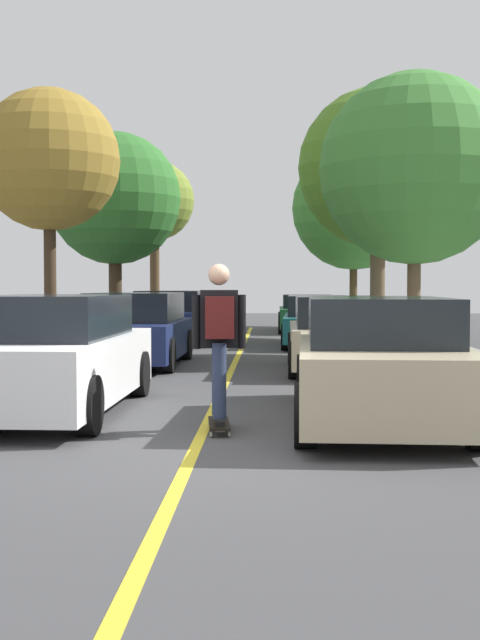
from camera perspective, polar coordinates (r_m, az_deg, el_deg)
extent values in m
plane|color=#424244|center=(7.93, -3.24, -9.10)|extent=(80.00, 80.00, 0.00)
cube|color=gold|center=(11.87, -1.44, -5.26)|extent=(0.12, 39.20, 0.01)
cube|color=white|center=(10.65, -12.54, -3.17)|extent=(1.78, 4.58, 0.76)
cube|color=black|center=(10.55, -12.64, 0.25)|extent=(1.54, 2.64, 0.52)
cylinder|color=black|center=(8.96, -10.31, -5.73)|extent=(0.23, 0.64, 0.64)
cylinder|color=black|center=(12.03, -6.86, -3.65)|extent=(0.23, 0.64, 0.64)
cylinder|color=black|center=(12.40, -14.12, -3.52)|extent=(0.23, 0.64, 0.64)
cube|color=navy|center=(16.63, -7.20, -1.29)|extent=(1.91, 4.20, 0.69)
cube|color=black|center=(16.82, -7.08, 0.89)|extent=(1.66, 2.59, 0.56)
cylinder|color=black|center=(15.15, -4.92, -2.41)|extent=(0.23, 0.64, 0.64)
cylinder|color=black|center=(15.48, -11.25, -2.34)|extent=(0.23, 0.64, 0.64)
cylinder|color=black|center=(17.88, -3.70, -1.67)|extent=(0.23, 0.64, 0.64)
cylinder|color=black|center=(18.17, -9.10, -1.64)|extent=(0.23, 0.64, 0.64)
cube|color=navy|center=(22.95, -4.63, -0.24)|extent=(1.94, 4.70, 0.72)
cube|color=black|center=(23.08, -4.59, 1.33)|extent=(1.70, 3.11, 0.54)
cylinder|color=black|center=(21.23, -2.82, -1.04)|extent=(0.23, 0.64, 0.64)
cylinder|color=black|center=(21.48, -7.53, -1.02)|extent=(0.23, 0.64, 0.64)
cylinder|color=black|center=(24.49, -2.08, -0.58)|extent=(0.23, 0.64, 0.64)
cylinder|color=black|center=(24.70, -6.18, -0.57)|extent=(0.23, 0.64, 0.64)
cube|color=#BCAD89|center=(9.83, 9.29, -3.65)|extent=(1.95, 4.75, 0.74)
cube|color=black|center=(9.84, 9.29, 0.02)|extent=(1.67, 2.94, 0.52)
cylinder|color=black|center=(11.45, 4.43, -3.94)|extent=(0.24, 0.65, 0.64)
cylinder|color=black|center=(11.57, 12.66, -3.93)|extent=(0.24, 0.65, 0.64)
cylinder|color=black|center=(8.19, 4.48, -6.46)|extent=(0.24, 0.65, 0.64)
cylinder|color=black|center=(8.36, 15.95, -6.36)|extent=(0.24, 0.65, 0.64)
cube|color=#BCAD89|center=(15.55, 6.63, -1.59)|extent=(1.79, 4.14, 0.66)
cube|color=black|center=(15.33, 6.68, 0.60)|extent=(1.55, 2.61, 0.54)
cylinder|color=black|center=(16.89, 3.64, -1.91)|extent=(0.23, 0.64, 0.64)
cylinder|color=black|center=(16.98, 9.03, -1.91)|extent=(0.23, 0.64, 0.64)
cylinder|color=black|center=(14.19, 3.74, -2.72)|extent=(0.23, 0.64, 0.64)
cylinder|color=black|center=(14.29, 10.15, -2.72)|extent=(0.23, 0.64, 0.64)
cube|color=#196066|center=(21.86, 5.31, -0.50)|extent=(1.89, 4.45, 0.62)
cube|color=black|center=(21.87, 5.32, 0.99)|extent=(1.63, 2.94, 0.51)
cylinder|color=black|center=(23.36, 3.26, -0.73)|extent=(0.24, 0.65, 0.64)
cylinder|color=black|center=(23.39, 7.22, -0.74)|extent=(0.24, 0.65, 0.64)
cylinder|color=black|center=(20.37, 3.12, -1.18)|extent=(0.24, 0.65, 0.64)
cylinder|color=black|center=(20.41, 7.66, -1.19)|extent=(0.24, 0.65, 0.64)
cube|color=#1E5B33|center=(28.62, 4.55, 0.19)|extent=(1.87, 4.37, 0.64)
cube|color=black|center=(28.55, 4.56, 1.29)|extent=(1.63, 2.46, 0.45)
cylinder|color=black|center=(30.09, 2.82, -0.04)|extent=(0.23, 0.64, 0.64)
cylinder|color=black|center=(30.15, 6.08, -0.04)|extent=(0.23, 0.64, 0.64)
cylinder|color=black|center=(27.14, 2.85, -0.30)|extent=(0.23, 0.64, 0.64)
cylinder|color=black|center=(27.20, 6.46, -0.30)|extent=(0.23, 0.64, 0.64)
cylinder|color=#3D2D1E|center=(17.66, -12.77, 2.99)|extent=(0.25, 0.25, 3.30)
sphere|color=olive|center=(17.85, -12.84, 10.58)|extent=(2.90, 2.90, 2.90)
cylinder|color=#3D2D1E|center=(24.72, -8.47, 2.19)|extent=(0.38, 0.38, 2.75)
sphere|color=#2D6B28|center=(24.85, -8.50, 8.17)|extent=(3.84, 3.84, 3.84)
cylinder|color=#4C3823|center=(32.95, -5.82, 3.35)|extent=(0.37, 0.37, 4.03)
sphere|color=olive|center=(33.11, -5.84, 8.07)|extent=(3.11, 3.11, 3.11)
cylinder|color=brown|center=(18.36, 11.73, 2.50)|extent=(0.29, 0.29, 3.00)
sphere|color=#3D7F33|center=(18.53, 11.80, 10.02)|extent=(4.09, 4.09, 4.09)
cylinder|color=brown|center=(24.43, 9.33, 3.21)|extent=(0.43, 0.43, 3.63)
sphere|color=#4C7A23|center=(24.66, 9.37, 10.17)|extent=(4.58, 4.58, 4.58)
cylinder|color=#4C3823|center=(31.41, 7.71, 2.20)|extent=(0.28, 0.28, 2.72)
sphere|color=#3D7F33|center=(31.54, 7.74, 7.53)|extent=(4.56, 4.56, 4.56)
cube|color=black|center=(9.10, -1.43, -7.02)|extent=(0.29, 0.86, 0.02)
cylinder|color=beige|center=(9.45, -2.07, -7.07)|extent=(0.03, 0.06, 0.06)
cylinder|color=beige|center=(9.45, -0.91, -7.06)|extent=(0.03, 0.06, 0.06)
cylinder|color=beige|center=(8.78, -1.99, -7.80)|extent=(0.03, 0.06, 0.06)
cylinder|color=beige|center=(8.78, -0.74, -7.79)|extent=(0.03, 0.06, 0.06)
cube|color=#99999E|center=(9.44, -1.49, -6.83)|extent=(0.10, 0.05, 0.02)
cube|color=#99999E|center=(8.77, -1.37, -7.53)|extent=(0.10, 0.05, 0.02)
cube|color=black|center=(9.31, -1.47, -6.54)|extent=(0.12, 0.27, 0.06)
cube|color=black|center=(8.88, -1.39, -6.98)|extent=(0.12, 0.27, 0.06)
cylinder|color=#283351|center=(9.16, -1.46, -3.96)|extent=(0.16, 0.16, 0.81)
cylinder|color=#283351|center=(8.92, -1.41, -4.13)|extent=(0.16, 0.16, 0.81)
cube|color=black|center=(8.99, -1.44, 0.09)|extent=(0.42, 0.26, 0.62)
sphere|color=tan|center=(8.98, -1.44, 3.10)|extent=(0.23, 0.23, 0.23)
cylinder|color=black|center=(8.99, -3.00, -0.12)|extent=(0.10, 0.10, 0.58)
cylinder|color=black|center=(9.00, 0.12, -0.11)|extent=(0.10, 0.10, 0.58)
cube|color=#4C1414|center=(8.79, -1.40, 0.16)|extent=(0.32, 0.21, 0.44)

